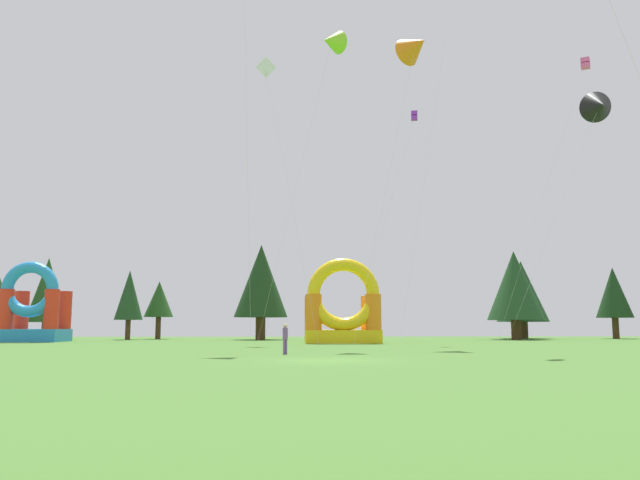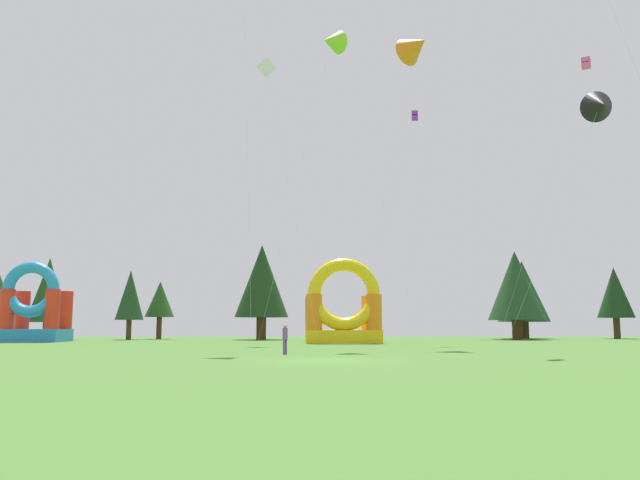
{
  "view_description": "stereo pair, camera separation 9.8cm",
  "coord_description": "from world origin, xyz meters",
  "px_view_note": "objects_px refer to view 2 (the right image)",
  "views": [
    {
      "loc": [
        -1.69,
        -28.23,
        1.51
      ],
      "look_at": [
        0.0,
        9.65,
        6.57
      ],
      "focal_mm": 36.05,
      "sensor_mm": 36.0,
      "label": 1
    },
    {
      "loc": [
        -1.59,
        -28.24,
        1.51
      ],
      "look_at": [
        0.0,
        9.65,
        6.57
      ],
      "focal_mm": 36.05,
      "sensor_mm": 36.0,
      "label": 2
    }
  ],
  "objects_px": {
    "kite_purple_box": "(414,117)",
    "kite_black_delta": "(600,106)",
    "kite_orange_delta": "(415,46)",
    "inflatable_blue_arch": "(34,312)",
    "kite_white_diamond": "(267,70)",
    "inflatable_orange_dome": "(343,313)",
    "kite_pink_box": "(586,64)",
    "kite_lime_delta": "(332,41)",
    "person_far_side": "(285,336)"
  },
  "relations": [
    {
      "from": "kite_purple_box",
      "to": "kite_black_delta",
      "type": "distance_m",
      "value": 15.17
    },
    {
      "from": "kite_orange_delta",
      "to": "kite_black_delta",
      "type": "distance_m",
      "value": 14.76
    },
    {
      "from": "kite_black_delta",
      "to": "inflatable_blue_arch",
      "type": "xyz_separation_m",
      "value": [
        -47.41,
        15.1,
        -15.39
      ]
    },
    {
      "from": "kite_white_diamond",
      "to": "kite_black_delta",
      "type": "relative_size",
      "value": 1.32
    },
    {
      "from": "inflatable_blue_arch",
      "to": "kite_black_delta",
      "type": "bearing_deg",
      "value": -17.66
    },
    {
      "from": "kite_white_diamond",
      "to": "inflatable_orange_dome",
      "type": "relative_size",
      "value": 3.55
    },
    {
      "from": "kite_orange_delta",
      "to": "kite_pink_box",
      "type": "height_order",
      "value": "kite_orange_delta"
    },
    {
      "from": "kite_black_delta",
      "to": "kite_lime_delta",
      "type": "relative_size",
      "value": 0.84
    },
    {
      "from": "kite_pink_box",
      "to": "inflatable_orange_dome",
      "type": "distance_m",
      "value": 29.49
    },
    {
      "from": "kite_orange_delta",
      "to": "person_far_side",
      "type": "bearing_deg",
      "value": -127.92
    },
    {
      "from": "kite_black_delta",
      "to": "kite_white_diamond",
      "type": "bearing_deg",
      "value": 157.38
    },
    {
      "from": "kite_black_delta",
      "to": "person_far_side",
      "type": "height_order",
      "value": "kite_black_delta"
    },
    {
      "from": "kite_orange_delta",
      "to": "kite_black_delta",
      "type": "relative_size",
      "value": 1.25
    },
    {
      "from": "person_far_side",
      "to": "kite_white_diamond",
      "type": "bearing_deg",
      "value": -128.84
    },
    {
      "from": "kite_purple_box",
      "to": "kite_lime_delta",
      "type": "bearing_deg",
      "value": -129.53
    },
    {
      "from": "kite_purple_box",
      "to": "person_far_side",
      "type": "xyz_separation_m",
      "value": [
        -11.04,
        -19.79,
        -18.81
      ]
    },
    {
      "from": "kite_white_diamond",
      "to": "inflatable_blue_arch",
      "type": "relative_size",
      "value": 3.5
    },
    {
      "from": "kite_purple_box",
      "to": "inflatable_blue_arch",
      "type": "distance_m",
      "value": 39.3
    },
    {
      "from": "kite_white_diamond",
      "to": "inflatable_blue_arch",
      "type": "xyz_separation_m",
      "value": [
        -21.57,
        4.33,
        -22.23
      ]
    },
    {
      "from": "kite_white_diamond",
      "to": "kite_lime_delta",
      "type": "relative_size",
      "value": 1.11
    },
    {
      "from": "kite_white_diamond",
      "to": "kite_lime_delta",
      "type": "height_order",
      "value": "kite_white_diamond"
    },
    {
      "from": "kite_pink_box",
      "to": "kite_lime_delta",
      "type": "bearing_deg",
      "value": -164.83
    },
    {
      "from": "kite_purple_box",
      "to": "kite_black_delta",
      "type": "height_order",
      "value": "kite_purple_box"
    },
    {
      "from": "kite_black_delta",
      "to": "person_far_side",
      "type": "distance_m",
      "value": 31.5
    },
    {
      "from": "inflatable_blue_arch",
      "to": "kite_lime_delta",
      "type": "bearing_deg",
      "value": -31.52
    },
    {
      "from": "kite_orange_delta",
      "to": "kite_black_delta",
      "type": "xyz_separation_m",
      "value": [
        13.87,
        -1.02,
        -4.95
      ]
    },
    {
      "from": "inflatable_blue_arch",
      "to": "inflatable_orange_dome",
      "type": "height_order",
      "value": "inflatable_blue_arch"
    },
    {
      "from": "kite_pink_box",
      "to": "kite_white_diamond",
      "type": "bearing_deg",
      "value": 167.06
    },
    {
      "from": "kite_black_delta",
      "to": "inflatable_blue_arch",
      "type": "height_order",
      "value": "kite_black_delta"
    },
    {
      "from": "kite_white_diamond",
      "to": "person_far_side",
      "type": "distance_m",
      "value": 32.9
    },
    {
      "from": "kite_purple_box",
      "to": "kite_white_diamond",
      "type": "xyz_separation_m",
      "value": [
        -13.17,
        2.6,
        5.21
      ]
    },
    {
      "from": "kite_black_delta",
      "to": "person_far_side",
      "type": "xyz_separation_m",
      "value": [
        -23.71,
        -11.62,
        -17.17
      ]
    },
    {
      "from": "kite_purple_box",
      "to": "inflatable_blue_arch",
      "type": "xyz_separation_m",
      "value": [
        -34.73,
        6.93,
        -17.02
      ]
    },
    {
      "from": "person_far_side",
      "to": "inflatable_blue_arch",
      "type": "distance_m",
      "value": 35.75
    },
    {
      "from": "kite_purple_box",
      "to": "kite_pink_box",
      "type": "distance_m",
      "value": 14.85
    },
    {
      "from": "kite_purple_box",
      "to": "kite_white_diamond",
      "type": "height_order",
      "value": "kite_white_diamond"
    },
    {
      "from": "kite_white_diamond",
      "to": "kite_lime_delta",
      "type": "distance_m",
      "value": 13.52
    },
    {
      "from": "kite_purple_box",
      "to": "kite_white_diamond",
      "type": "bearing_deg",
      "value": 168.83
    },
    {
      "from": "kite_orange_delta",
      "to": "kite_purple_box",
      "type": "bearing_deg",
      "value": 80.48
    },
    {
      "from": "kite_purple_box",
      "to": "kite_black_delta",
      "type": "xyz_separation_m",
      "value": [
        12.67,
        -8.17,
        -1.63
      ]
    },
    {
      "from": "kite_orange_delta",
      "to": "kite_pink_box",
      "type": "relative_size",
      "value": 1.02
    },
    {
      "from": "inflatable_blue_arch",
      "to": "kite_orange_delta",
      "type": "bearing_deg",
      "value": -22.78
    },
    {
      "from": "kite_purple_box",
      "to": "kite_pink_box",
      "type": "xyz_separation_m",
      "value": [
        13.95,
        -3.63,
        3.6
      ]
    },
    {
      "from": "kite_white_diamond",
      "to": "kite_orange_delta",
      "type": "distance_m",
      "value": 15.55
    },
    {
      "from": "kite_orange_delta",
      "to": "person_far_side",
      "type": "xyz_separation_m",
      "value": [
        -9.84,
        -12.63,
        -22.12
      ]
    },
    {
      "from": "person_far_side",
      "to": "inflatable_orange_dome",
      "type": "relative_size",
      "value": 0.22
    },
    {
      "from": "kite_purple_box",
      "to": "kite_pink_box",
      "type": "height_order",
      "value": "kite_pink_box"
    },
    {
      "from": "kite_white_diamond",
      "to": "kite_orange_delta",
      "type": "relative_size",
      "value": 1.06
    },
    {
      "from": "kite_pink_box",
      "to": "person_far_side",
      "type": "distance_m",
      "value": 37.25
    },
    {
      "from": "kite_black_delta",
      "to": "inflatable_blue_arch",
      "type": "distance_m",
      "value": 52.08
    }
  ]
}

